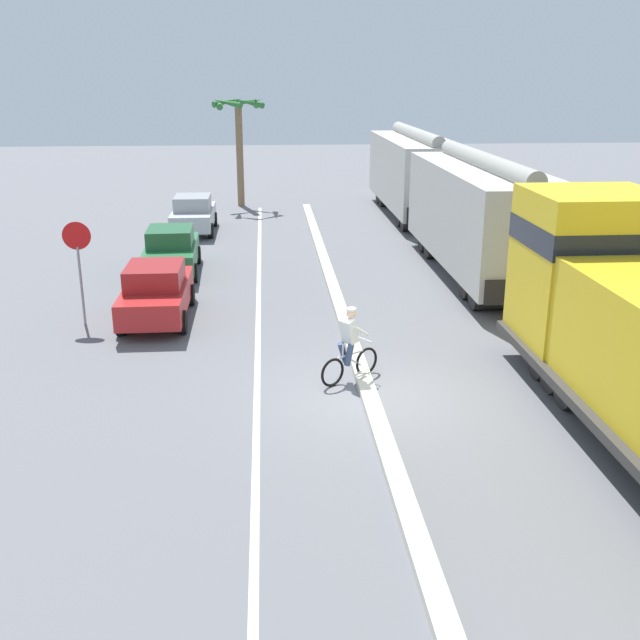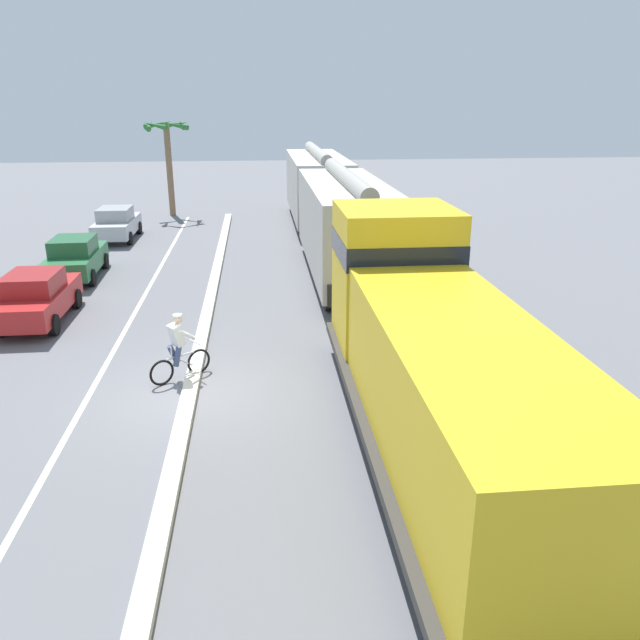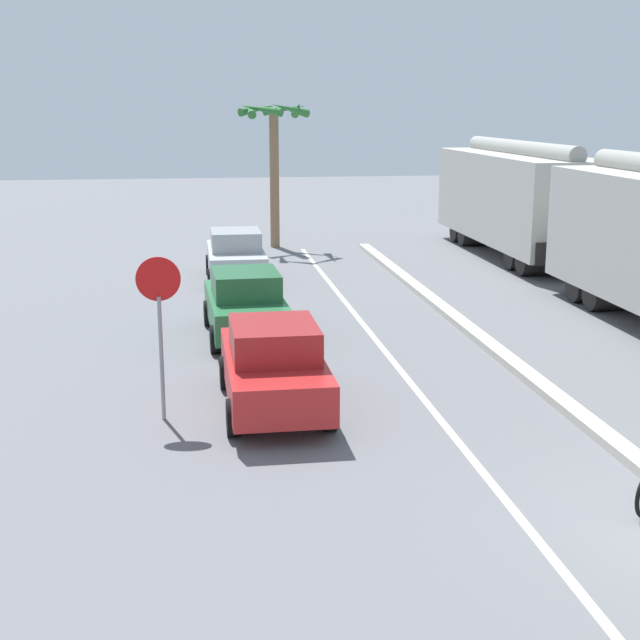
# 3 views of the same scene
# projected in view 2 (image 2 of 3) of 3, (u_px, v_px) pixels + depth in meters

# --- Properties ---
(ground_plane) EXTENTS (120.00, 120.00, 0.00)m
(ground_plane) POSITION_uv_depth(u_px,v_px,m) (191.00, 393.00, 14.95)
(ground_plane) COLOR slate
(median_curb) EXTENTS (0.36, 36.00, 0.16)m
(median_curb) POSITION_uv_depth(u_px,v_px,m) (208.00, 310.00, 20.55)
(median_curb) COLOR beige
(median_curb) RESTS_ON ground
(lane_stripe) EXTENTS (0.14, 36.00, 0.01)m
(lane_stripe) POSITION_uv_depth(u_px,v_px,m) (134.00, 315.00, 20.35)
(lane_stripe) COLOR silver
(lane_stripe) RESTS_ON ground
(locomotive) EXTENTS (3.10, 11.61, 4.20)m
(locomotive) POSITION_uv_depth(u_px,v_px,m) (430.00, 356.00, 12.49)
(locomotive) COLOR gold
(locomotive) RESTS_ON ground
(hopper_car_lead) EXTENTS (2.90, 10.60, 4.18)m
(hopper_car_lead) POSITION_uv_depth(u_px,v_px,m) (346.00, 226.00, 23.80)
(hopper_car_lead) COLOR #B2B0A8
(hopper_car_lead) RESTS_ON ground
(hopper_car_middle) EXTENTS (2.90, 10.60, 4.18)m
(hopper_car_middle) POSITION_uv_depth(u_px,v_px,m) (317.00, 186.00, 34.68)
(hopper_car_middle) COLOR #B4B1AA
(hopper_car_middle) RESTS_ON ground
(parked_car_red) EXTENTS (1.86, 4.21, 1.62)m
(parked_car_red) POSITION_uv_depth(u_px,v_px,m) (37.00, 297.00, 19.48)
(parked_car_red) COLOR red
(parked_car_red) RESTS_ON ground
(parked_car_green) EXTENTS (1.95, 4.26, 1.62)m
(parked_car_green) POSITION_uv_depth(u_px,v_px,m) (76.00, 257.00, 24.35)
(parked_car_green) COLOR #286B3D
(parked_car_green) RESTS_ON ground
(parked_car_silver) EXTENTS (1.84, 4.20, 1.62)m
(parked_car_silver) POSITION_uv_depth(u_px,v_px,m) (117.00, 223.00, 31.00)
(parked_car_silver) COLOR #B7BABF
(parked_car_silver) RESTS_ON ground
(cyclist) EXTENTS (1.41, 1.07, 1.71)m
(cyclist) POSITION_uv_depth(u_px,v_px,m) (179.00, 349.00, 15.42)
(cyclist) COLOR black
(cyclist) RESTS_ON ground
(palm_tree_near) EXTENTS (2.73, 2.79, 5.63)m
(palm_tree_near) POSITION_uv_depth(u_px,v_px,m) (167.00, 143.00, 36.44)
(palm_tree_near) COLOR #846647
(palm_tree_near) RESTS_ON ground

